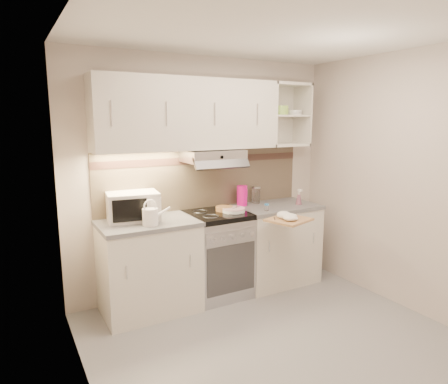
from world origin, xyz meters
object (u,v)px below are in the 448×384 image
object	(u,v)px
pink_pitcher	(242,196)
electric_range	(217,254)
watering_can	(151,216)
spray_bottle	(299,198)
microwave	(133,206)
glass_jar	(256,195)
plate_stack	(234,210)
cutting_board	(289,220)

from	to	relation	value
pink_pitcher	electric_range	bearing A→B (deg)	-162.05
electric_range	watering_can	world-z (taller)	watering_can
watering_can	spray_bottle	xyz separation A→B (m)	(1.76, 0.05, -0.01)
microwave	electric_range	bearing A→B (deg)	0.56
watering_can	glass_jar	size ratio (longest dim) A/B	1.45
plate_stack	electric_range	bearing A→B (deg)	156.92
electric_range	spray_bottle	world-z (taller)	spray_bottle
electric_range	microwave	distance (m)	1.04
spray_bottle	glass_jar	bearing A→B (deg)	124.98
microwave	watering_can	distance (m)	0.28
microwave	glass_jar	distance (m)	1.47
cutting_board	plate_stack	bearing A→B (deg)	111.28
electric_range	glass_jar	xyz separation A→B (m)	(0.61, 0.20, 0.55)
plate_stack	glass_jar	size ratio (longest dim) A/B	1.23
glass_jar	spray_bottle	size ratio (longest dim) A/B	1.04
spray_bottle	cutting_board	distance (m)	0.63
electric_range	plate_stack	bearing A→B (deg)	-23.08
electric_range	spray_bottle	xyz separation A→B (m)	(0.99, -0.10, 0.52)
electric_range	glass_jar	bearing A→B (deg)	18.10
watering_can	cutting_board	bearing A→B (deg)	-20.76
watering_can	glass_jar	bearing A→B (deg)	9.42
plate_stack	pink_pitcher	size ratio (longest dim) A/B	1.05
plate_stack	microwave	bearing A→B (deg)	169.73
watering_can	plate_stack	distance (m)	0.92
watering_can	spray_bottle	distance (m)	1.76
plate_stack	pink_pitcher	world-z (taller)	pink_pitcher
pink_pitcher	glass_jar	world-z (taller)	pink_pitcher
watering_can	pink_pitcher	xyz separation A→B (m)	(1.16, 0.31, 0.03)
glass_jar	pink_pitcher	bearing A→B (deg)	-169.65
electric_range	plate_stack	world-z (taller)	plate_stack
glass_jar	spray_bottle	bearing A→B (deg)	-38.13
electric_range	glass_jar	distance (m)	0.84
electric_range	watering_can	bearing A→B (deg)	-169.08
electric_range	microwave	size ratio (longest dim) A/B	1.73
microwave	pink_pitcher	distance (m)	1.25
watering_can	glass_jar	distance (m)	1.42
glass_jar	spray_bottle	xyz separation A→B (m)	(0.38, -0.30, -0.02)
plate_stack	glass_jar	bearing A→B (deg)	30.35
microwave	cutting_board	bearing A→B (deg)	-16.34
microwave	plate_stack	xyz separation A→B (m)	(1.01, -0.18, -0.11)
electric_range	cutting_board	bearing A→B (deg)	-44.43
microwave	watering_can	xyz separation A→B (m)	(0.09, -0.26, -0.05)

